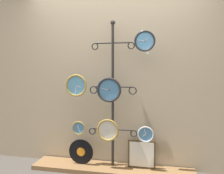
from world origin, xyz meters
The scene contains 12 objects.
shop_wall centered at (0.00, 0.57, 1.40)m, with size 4.40×0.04×2.80m.
low_shelf centered at (0.00, 0.35, 0.03)m, with size 2.20×0.36×0.06m.
display_stand centered at (0.00, 0.41, 0.65)m, with size 0.68×0.39×2.03m.
clock_top_right centered at (0.43, 0.30, 1.73)m, with size 0.26×0.04×0.26m.
clock_middle_left centered at (-0.48, 0.31, 1.17)m, with size 0.30×0.04×0.30m.
clock_middle_center centered at (-0.03, 0.30, 1.12)m, with size 0.33×0.04×0.33m.
clock_bottom_left centered at (-0.46, 0.32, 0.58)m, with size 0.19×0.04×0.19m.
clock_bottom_center centered at (-0.04, 0.29, 0.58)m, with size 0.30×0.04×0.30m.
clock_bottom_right centered at (0.45, 0.33, 0.55)m, with size 0.21×0.04×0.21m.
vinyl_record centered at (-0.44, 0.36, 0.24)m, with size 0.35×0.01×0.35m.
picture_frame centered at (0.40, 0.40, 0.25)m, with size 0.37×0.02×0.38m.
price_tag_upper centered at (0.46, 0.30, 1.59)m, with size 0.04×0.00×0.03m.
Camera 1 is at (0.58, -2.47, 1.36)m, focal length 35.00 mm.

